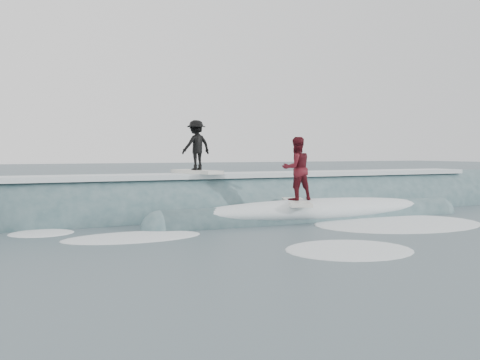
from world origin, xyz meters
name	(u,v)px	position (x,y,z in m)	size (l,w,h in m)	color
ground	(282,230)	(0.00, 0.00, 0.00)	(160.00, 160.00, 0.00)	#394A54
breaking_wave	(235,214)	(0.19, 3.19, 0.04)	(23.61, 3.98, 2.39)	#3A5B62
surfer_black	(196,149)	(-0.95, 3.42, 1.99)	(1.05, 2.07, 1.55)	silver
surfer_red	(296,172)	(1.14, 1.22, 1.35)	(1.26, 2.06, 1.82)	white
whitewater	(361,231)	(1.67, -0.92, 0.00)	(12.63, 8.14, 0.10)	white
far_swells	(100,188)	(-1.18, 17.65, 0.00)	(32.23, 8.65, 0.80)	#3A5B62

